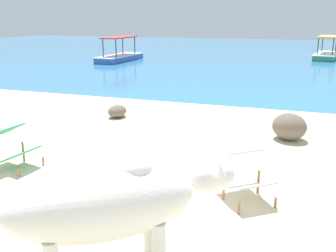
{
  "coord_description": "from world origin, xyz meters",
  "views": [
    {
      "loc": [
        2.24,
        -2.88,
        2.35
      ],
      "look_at": [
        0.23,
        3.0,
        0.55
      ],
      "focal_mm": 40.33,
      "sensor_mm": 36.0,
      "label": 1
    }
  ],
  "objects_px": {
    "boat_green": "(326,54)",
    "deck_chair_far": "(244,171)",
    "deck_chair_near": "(12,144)",
    "boat_blue": "(120,56)",
    "cow": "(109,203)"
  },
  "relations": [
    {
      "from": "cow",
      "to": "deck_chair_far",
      "type": "height_order",
      "value": "cow"
    },
    {
      "from": "deck_chair_near",
      "to": "boat_blue",
      "type": "relative_size",
      "value": 0.22
    },
    {
      "from": "deck_chair_near",
      "to": "boat_blue",
      "type": "distance_m",
      "value": 15.32
    },
    {
      "from": "deck_chair_near",
      "to": "deck_chair_far",
      "type": "distance_m",
      "value": 3.62
    },
    {
      "from": "deck_chair_far",
      "to": "boat_green",
      "type": "distance_m",
      "value": 19.33
    },
    {
      "from": "cow",
      "to": "boat_green",
      "type": "xyz_separation_m",
      "value": [
        2.97,
        21.24,
        -0.52
      ]
    },
    {
      "from": "boat_green",
      "to": "deck_chair_far",
      "type": "bearing_deg",
      "value": 2.48
    },
    {
      "from": "deck_chair_near",
      "to": "boat_green",
      "type": "xyz_separation_m",
      "value": [
        5.69,
        19.31,
        -0.13
      ]
    },
    {
      "from": "deck_chair_far",
      "to": "boat_green",
      "type": "height_order",
      "value": "boat_green"
    },
    {
      "from": "cow",
      "to": "boat_green",
      "type": "relative_size",
      "value": 0.5
    },
    {
      "from": "boat_blue",
      "to": "boat_green",
      "type": "height_order",
      "value": "same"
    },
    {
      "from": "deck_chair_near",
      "to": "deck_chair_far",
      "type": "height_order",
      "value": "same"
    },
    {
      "from": "cow",
      "to": "boat_blue",
      "type": "relative_size",
      "value": 0.51
    },
    {
      "from": "cow",
      "to": "boat_blue",
      "type": "height_order",
      "value": "boat_blue"
    },
    {
      "from": "deck_chair_far",
      "to": "boat_blue",
      "type": "bearing_deg",
      "value": 173.77
    }
  ]
}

